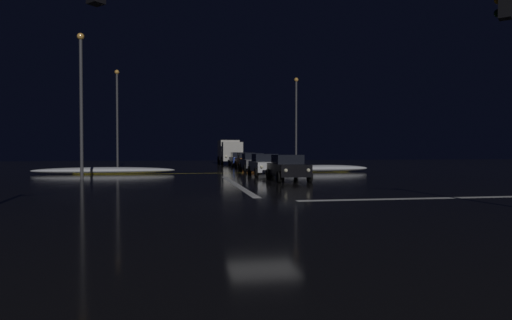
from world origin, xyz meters
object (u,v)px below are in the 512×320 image
object	(u,v)px
sedan_black	(288,167)
sedan_blue	(239,159)
sedan_gray	(253,162)
streetlamp_right_far	(296,116)
sedan_white	(265,165)
streetlamp_left_near	(81,95)
sedan_orange	(246,160)
box_truck	(229,151)
streetlamp_left_far	(117,112)

from	to	relation	value
sedan_black	sedan_blue	bearing A→B (deg)	89.77
sedan_black	sedan_gray	world-z (taller)	same
sedan_gray	streetlamp_right_far	world-z (taller)	streetlamp_right_far
sedan_white	streetlamp_left_near	xyz separation A→B (m)	(-12.16, -2.11, 4.48)
sedan_white	sedan_blue	xyz separation A→B (m)	(0.50, 18.42, 0.00)
sedan_gray	sedan_orange	bearing A→B (deg)	86.87
sedan_black	streetlamp_left_near	distance (m)	13.71
sedan_black	box_truck	distance (m)	30.91
sedan_blue	box_truck	size ratio (longest dim) A/B	0.52
streetlamp_left_near	sedan_white	bearing A→B (deg)	9.83
sedan_black	sedan_white	distance (m)	5.29
sedan_blue	sedan_orange	bearing A→B (deg)	-89.58
streetlamp_left_near	streetlamp_right_far	world-z (taller)	streetlamp_right_far
sedan_orange	sedan_blue	xyz separation A→B (m)	(-0.04, 5.44, 0.00)
sedan_white	sedan_orange	xyz separation A→B (m)	(0.54, 12.98, 0.00)
sedan_gray	streetlamp_left_far	distance (m)	15.08
streetlamp_right_far	sedan_white	bearing A→B (deg)	-113.35
sedan_orange	box_truck	size ratio (longest dim) A/B	0.52
sedan_gray	streetlamp_left_near	distance (m)	15.82
sedan_black	sedan_orange	world-z (taller)	same
box_truck	sedan_black	bearing A→B (deg)	-89.62
streetlamp_left_far	streetlamp_right_far	xyz separation A→B (m)	(18.16, 0.00, -0.14)
sedan_white	streetlamp_left_far	xyz separation A→B (m)	(-12.16, 13.89, 4.75)
sedan_orange	sedan_white	bearing A→B (deg)	-92.39
streetlamp_left_far	sedan_blue	bearing A→B (deg)	19.68
sedan_white	streetlamp_left_near	distance (m)	13.13
sedan_blue	streetlamp_right_far	world-z (taller)	streetlamp_right_far
sedan_orange	streetlamp_right_far	distance (m)	7.20
box_truck	streetlamp_right_far	bearing A→B (deg)	-63.69
sedan_orange	sedan_blue	world-z (taller)	same
sedan_black	sedan_gray	size ratio (longest dim) A/B	1.00
sedan_white	sedan_blue	distance (m)	18.43
streetlamp_left_near	streetlamp_right_far	bearing A→B (deg)	41.38
box_truck	streetlamp_left_near	xyz separation A→B (m)	(-12.36, -27.73, 3.57)
sedan_gray	sedan_orange	size ratio (longest dim) A/B	1.00
sedan_black	streetlamp_left_far	world-z (taller)	streetlamp_left_far
streetlamp_right_far	streetlamp_left_near	bearing A→B (deg)	-138.62
sedan_orange	streetlamp_left_far	distance (m)	13.60
sedan_black	streetlamp_left_near	xyz separation A→B (m)	(-12.57, 3.17, 4.48)
sedan_orange	box_truck	world-z (taller)	box_truck
sedan_white	sedan_black	bearing A→B (deg)	-85.61
sedan_blue	sedan_black	bearing A→B (deg)	-90.23
box_truck	sedan_blue	bearing A→B (deg)	-87.61
sedan_gray	streetlamp_left_far	xyz separation A→B (m)	(-12.36, 7.21, 4.75)
sedan_orange	streetlamp_left_far	bearing A→B (deg)	175.89
streetlamp_left_far	streetlamp_right_far	size ratio (longest dim) A/B	1.03
sedan_white	sedan_blue	size ratio (longest dim) A/B	1.00
sedan_gray	streetlamp_right_far	size ratio (longest dim) A/B	0.46
sedan_white	streetlamp_right_far	world-z (taller)	streetlamp_right_far
sedan_orange	box_truck	distance (m)	12.68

